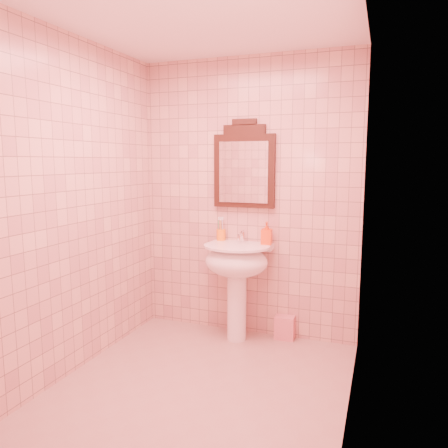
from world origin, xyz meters
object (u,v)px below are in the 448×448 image
at_px(mirror, 244,167).
at_px(toothbrush_cup, 221,235).
at_px(towel, 285,328).
at_px(soap_dispenser, 267,233).
at_px(pedestal_sink, 237,268).

height_order(mirror, toothbrush_cup, mirror).
bearing_deg(towel, toothbrush_cup, 179.27).
distance_m(mirror, toothbrush_cup, 0.65).
bearing_deg(toothbrush_cup, soap_dispenser, -5.82).
height_order(mirror, towel, mirror).
bearing_deg(pedestal_sink, soap_dispenser, 29.41).
distance_m(pedestal_sink, toothbrush_cup, 0.38).
bearing_deg(pedestal_sink, toothbrush_cup, 140.17).
xyz_separation_m(mirror, soap_dispenser, (0.23, -0.07, -0.57)).
height_order(pedestal_sink, toothbrush_cup, toothbrush_cup).
relative_size(soap_dispenser, towel, 0.95).
distance_m(pedestal_sink, towel, 0.71).
height_order(pedestal_sink, towel, pedestal_sink).
height_order(mirror, soap_dispenser, mirror).
height_order(toothbrush_cup, soap_dispenser, soap_dispenser).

